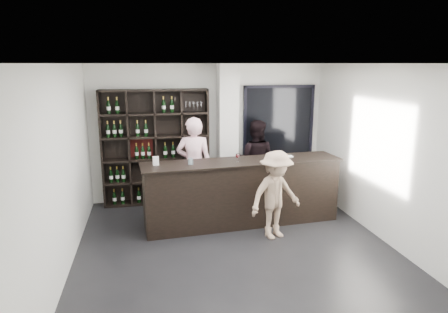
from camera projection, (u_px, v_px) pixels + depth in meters
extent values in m
cube|color=black|center=(237.00, 251.00, 6.32)|extent=(5.00, 5.50, 0.01)
cube|color=silver|center=(227.00, 134.00, 8.42)|extent=(0.40, 0.40, 2.90)
cube|color=black|center=(278.00, 133.00, 8.87)|extent=(1.60, 0.08, 2.10)
cube|color=black|center=(278.00, 133.00, 8.87)|extent=(1.48, 0.02, 1.98)
cube|color=black|center=(242.00, 193.00, 7.31)|extent=(3.55, 0.67, 1.16)
cube|color=black|center=(243.00, 162.00, 7.17)|extent=(3.63, 0.75, 0.03)
imported|color=#FFC2CE|center=(194.00, 166.00, 7.79)|extent=(0.79, 0.62, 1.91)
imported|color=black|center=(255.00, 160.00, 8.60)|extent=(1.04, 0.95, 1.74)
imported|color=#A1846C|center=(276.00, 195.00, 6.68)|extent=(1.11, 0.85, 1.51)
cylinder|color=silver|center=(191.00, 161.00, 6.89)|extent=(0.11, 0.11, 0.11)
cube|color=white|center=(289.00, 156.00, 7.47)|extent=(0.12, 0.12, 0.02)
cube|color=white|center=(156.00, 161.00, 6.83)|extent=(0.11, 0.06, 0.15)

